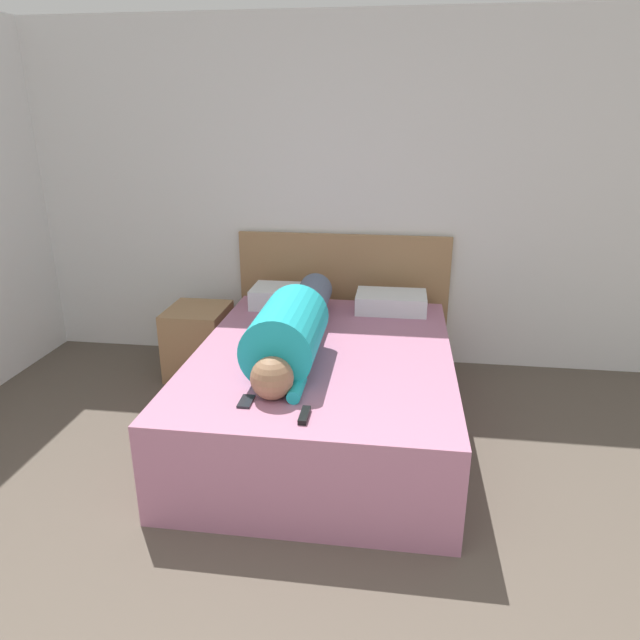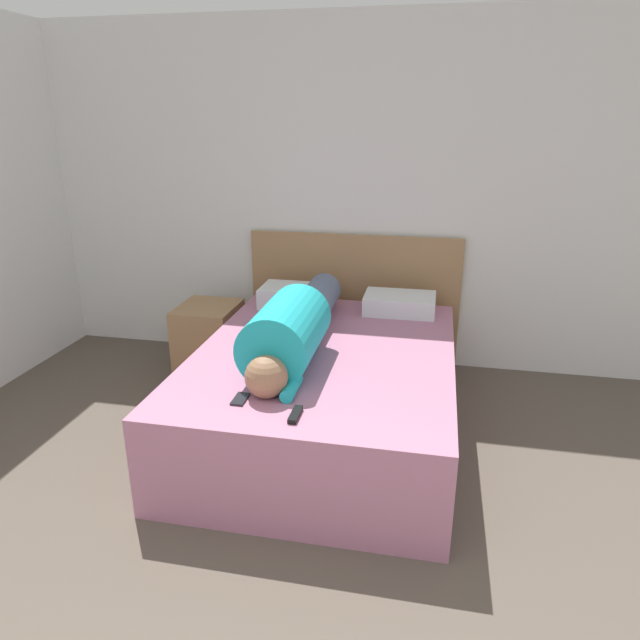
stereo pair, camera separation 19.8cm
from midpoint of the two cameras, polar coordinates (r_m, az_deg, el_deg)
The scene contains 9 objects.
wall_back at distance 4.45m, azimuth 5.94°, elevation 11.94°, with size 6.29×0.06×2.60m.
bed at distance 3.57m, azimuth 2.09°, elevation -7.19°, with size 1.54×2.04×0.56m.
headboard at distance 4.56m, azimuth 4.60°, elevation 2.09°, with size 1.66×0.04×1.04m.
nightstand at distance 4.50m, azimuth -9.79°, elevation -1.81°, with size 0.44×0.49×0.53m.
person_lying at distance 3.37m, azimuth -0.88°, elevation -0.65°, with size 0.39×1.63×0.39m.
pillow_near_headboard at distance 4.25m, azimuth -0.97°, elevation 2.38°, with size 0.53×0.33×0.15m.
pillow_second at distance 4.16m, azimuth 9.32°, elevation 1.63°, with size 0.50×0.33×0.13m.
tv_remote at distance 2.72m, azimuth -0.38°, elevation -9.47°, with size 0.04×0.15×0.02m.
cell_phone at distance 2.89m, azimuth -6.03°, elevation -7.90°, with size 0.06×0.13×0.01m.
Camera 2 is at (0.54, -0.38, 1.90)m, focal length 32.00 mm.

